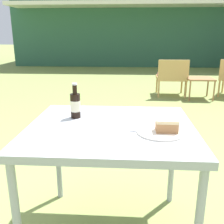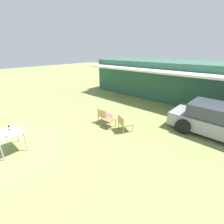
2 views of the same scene
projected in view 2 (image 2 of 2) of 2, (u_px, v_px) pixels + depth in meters
ground_plane at (13, 150)px, 5.61m from camera, size 60.00×60.00×0.00m
cabin_building at (172, 79)px, 11.63m from camera, size 11.98×5.38×2.69m
parked_car at (221, 122)px, 6.37m from camera, size 4.15×2.10×1.34m
wicker_chair_cushioned at (104, 115)px, 7.60m from camera, size 0.60×0.54×0.75m
wicker_chair_plain at (124, 122)px, 6.82m from camera, size 0.76×0.74×0.75m
garden_side_table at (109, 120)px, 7.18m from camera, size 0.50×0.47×0.41m
patio_table at (8, 135)px, 5.36m from camera, size 0.93×0.82×0.73m
cake_on_plate at (7, 136)px, 5.08m from camera, size 0.25×0.25×0.08m
cola_bottle_near at (9, 128)px, 5.53m from camera, size 0.06×0.06×0.21m
fork at (6, 136)px, 5.14m from camera, size 0.19×0.02×0.01m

